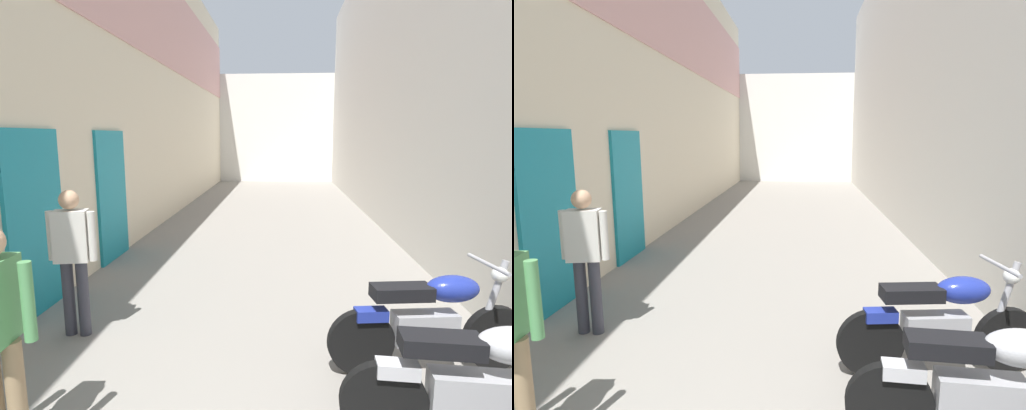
% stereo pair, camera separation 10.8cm
% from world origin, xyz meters
% --- Properties ---
extents(ground_plane, '(36.27, 36.27, 0.00)m').
position_xyz_m(ground_plane, '(0.00, 8.13, 0.00)').
color(ground_plane, gray).
extents(building_left, '(0.45, 20.27, 6.83)m').
position_xyz_m(building_left, '(-2.80, 10.08, 3.44)').
color(building_left, beige).
rests_on(building_left, ground).
extents(building_right, '(0.45, 20.27, 7.20)m').
position_xyz_m(building_right, '(2.81, 10.13, 3.60)').
color(building_right, beige).
rests_on(building_right, ground).
extents(building_far_end, '(8.21, 2.00, 4.89)m').
position_xyz_m(building_far_end, '(0.00, 21.27, 2.45)').
color(building_far_end, silver).
rests_on(building_far_end, ground).
extents(motorcycle_third, '(1.85, 0.58, 1.04)m').
position_xyz_m(motorcycle_third, '(1.67, 3.60, 0.50)').
color(motorcycle_third, black).
rests_on(motorcycle_third, ground).
extents(motorcycle_fourth, '(1.85, 0.58, 1.04)m').
position_xyz_m(motorcycle_fourth, '(1.67, 4.57, 0.50)').
color(motorcycle_fourth, black).
rests_on(motorcycle_fourth, ground).
extents(pedestrian_further_down, '(0.52, 0.26, 1.57)m').
position_xyz_m(pedestrian_further_down, '(-1.86, 5.04, 0.92)').
color(pedestrian_further_down, '#383842').
rests_on(pedestrian_further_down, ground).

